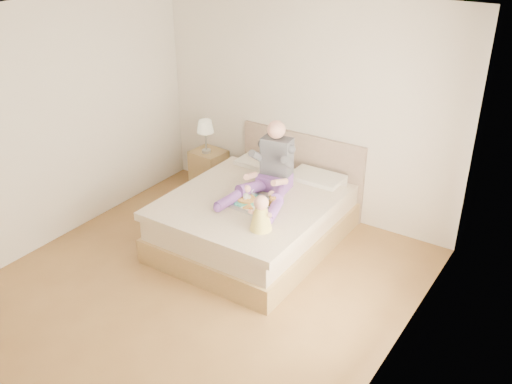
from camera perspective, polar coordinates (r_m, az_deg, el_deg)
The scene contains 7 objects.
room at distance 5.23m, azimuth -5.44°, elevation 3.98°, with size 4.02×4.22×2.71m.
bed at distance 6.58m, azimuth 0.26°, elevation -2.35°, with size 1.70×2.18×1.00m.
nightstand at distance 7.88m, azimuth -4.72°, elevation 2.32°, with size 0.46×0.42×0.53m.
lamp at distance 7.60m, azimuth -5.09°, elevation 6.36°, with size 0.22×0.22×0.46m.
adult at distance 6.34m, azimuth 1.41°, elevation 1.93°, with size 0.70×1.04×0.83m.
tray at distance 6.17m, azimuth -0.20°, elevation -1.01°, with size 0.53×0.43×0.15m.
baby at distance 5.67m, azimuth 0.52°, elevation -2.35°, with size 0.25×0.34×0.38m.
Camera 1 is at (3.13, -3.72, 3.55)m, focal length 40.00 mm.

